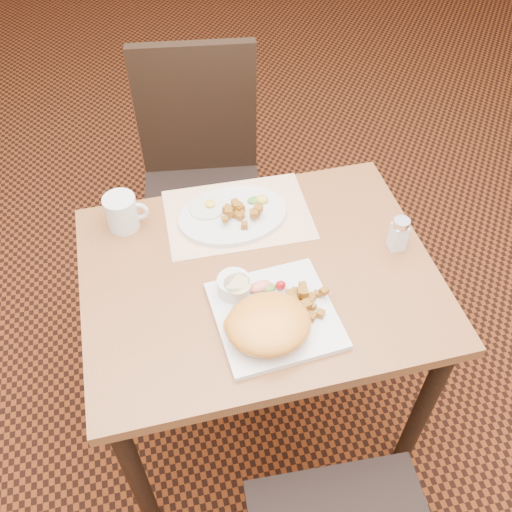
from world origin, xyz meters
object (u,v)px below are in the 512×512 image
Objects in this scene: chair_far at (201,171)px; plate_oval at (233,215)px; salt_shaker at (399,234)px; table at (259,299)px; plate_square at (275,315)px; coffee_mug at (122,212)px.

plate_oval is (0.02, -0.47, 0.22)m from chair_far.
table is at bearing 179.82° from salt_shaker.
plate_square is at bearing -86.05° from plate_oval.
plate_oval reaches higher than table.
plate_oval is at bearing 151.83° from salt_shaker.
salt_shaker is at bearing -28.17° from plate_oval.
coffee_mug is at bearing 171.49° from plate_oval.
plate_oval is at bearing 93.95° from plate_square.
chair_far is 0.86m from plate_square.
coffee_mug reaches higher than table.
salt_shaker is (0.37, -0.00, 0.16)m from table.
table is 0.69m from chair_far.
plate_oval is 0.45m from salt_shaker.
plate_square is 2.80× the size of salt_shaker.
plate_square is at bearing -51.43° from coffee_mug.
plate_square is 0.51m from coffee_mug.
salt_shaker is at bearing -20.36° from coffee_mug.
plate_square is 2.38× the size of coffee_mug.
salt_shaker is at bearing -0.18° from table.
chair_far is 3.46× the size of plate_square.
salt_shaker is at bearing 129.60° from chair_far.
chair_far is 0.84m from salt_shaker.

